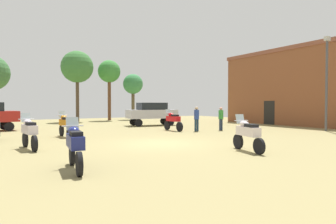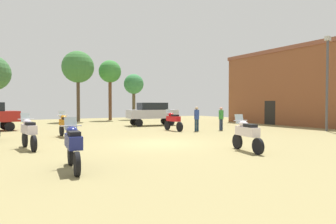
% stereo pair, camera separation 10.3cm
% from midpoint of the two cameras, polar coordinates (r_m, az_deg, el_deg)
% --- Properties ---
extents(ground_plane, '(44.00, 52.00, 0.02)m').
position_cam_midpoint_polar(ground_plane, '(13.84, -1.85, -6.25)').
color(ground_plane, olive).
extents(brick_building, '(6.12, 14.45, 6.91)m').
position_cam_midpoint_polar(brick_building, '(29.63, 25.43, 4.44)').
color(brick_building, brown).
rests_on(brick_building, ground).
extents(motorcycle_1, '(0.62, 2.17, 1.48)m').
position_cam_midpoint_polar(motorcycle_1, '(8.66, -18.19, -6.12)').
color(motorcycle_1, black).
rests_on(motorcycle_1, ground).
extents(motorcycle_2, '(0.63, 2.23, 1.49)m').
position_cam_midpoint_polar(motorcycle_2, '(13.31, -25.89, -3.50)').
color(motorcycle_2, black).
rests_on(motorcycle_2, ground).
extents(motorcycle_4, '(0.62, 2.24, 1.50)m').
position_cam_midpoint_polar(motorcycle_4, '(20.32, 0.83, -1.64)').
color(motorcycle_4, black).
rests_on(motorcycle_4, ground).
extents(motorcycle_6, '(0.62, 2.13, 1.48)m').
position_cam_midpoint_polar(motorcycle_6, '(17.51, -19.81, -2.29)').
color(motorcycle_6, black).
rests_on(motorcycle_6, ground).
extents(motorcycle_8, '(0.74, 2.04, 1.45)m').
position_cam_midpoint_polar(motorcycle_8, '(11.85, 15.19, -4.11)').
color(motorcycle_8, black).
rests_on(motorcycle_8, ground).
extents(car_3, '(4.49, 2.31, 2.00)m').
position_cam_midpoint_polar(car_3, '(25.37, -3.33, -0.03)').
color(car_3, black).
rests_on(car_3, ground).
extents(person_1, '(0.39, 0.39, 1.66)m').
position_cam_midpoint_polar(person_1, '(20.92, 10.25, -0.95)').
color(person_1, '#2B374D').
rests_on(person_1, ground).
extents(person_2, '(0.38, 0.38, 1.70)m').
position_cam_midpoint_polar(person_2, '(19.91, 5.51, -0.98)').
color(person_2, '#1E364A').
rests_on(person_2, ground).
extents(tree_2, '(2.41, 2.41, 5.54)m').
position_cam_midpoint_polar(tree_2, '(35.57, -7.01, 5.36)').
color(tree_2, brown).
rests_on(tree_2, ground).
extents(tree_3, '(2.57, 2.57, 6.94)m').
position_cam_midpoint_polar(tree_3, '(34.34, -11.61, 7.65)').
color(tree_3, brown).
rests_on(tree_3, ground).
extents(tree_5, '(3.37, 3.37, 7.53)m').
position_cam_midpoint_polar(tree_5, '(32.54, -17.56, 8.40)').
color(tree_5, '#4C3C2B').
rests_on(tree_5, ground).
extents(lamp_post, '(0.44, 0.24, 6.53)m').
position_cam_midpoint_polar(lamp_post, '(22.90, 28.69, 5.84)').
color(lamp_post, '#47474C').
rests_on(lamp_post, ground).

